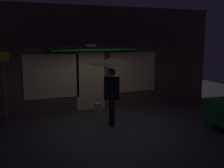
{
  "coord_description": "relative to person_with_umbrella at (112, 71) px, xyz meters",
  "views": [
    {
      "loc": [
        -3.13,
        -7.67,
        2.75
      ],
      "look_at": [
        -0.01,
        0.02,
        1.33
      ],
      "focal_mm": 44.15,
      "sensor_mm": 36.0,
      "label": 1
    }
  ],
  "objects": [
    {
      "name": "building_facade",
      "position": [
        0.01,
        2.32,
        0.19
      ],
      "size": [
        10.63,
        1.0,
        3.89
      ],
      "color": "brown",
      "rests_on": "ground"
    },
    {
      "name": "person_with_umbrella",
      "position": [
        0.0,
        0.0,
        0.0
      ],
      "size": [
        1.28,
        1.28,
        2.13
      ],
      "rotation": [
        0.0,
        0.0,
        -0.5
      ],
      "color": "black",
      "rests_on": "ground"
    },
    {
      "name": "sidewalk_bollard",
      "position": [
        -0.08,
        1.11,
        -1.5
      ],
      "size": [
        0.24,
        0.24,
        0.49
      ],
      "primitive_type": "cylinder",
      "color": "#B2A899",
      "rests_on": "ground"
    },
    {
      "name": "ground_plane",
      "position": [
        0.01,
        -0.02,
        -1.74
      ],
      "size": [
        18.0,
        18.0,
        0.0
      ],
      "primitive_type": "plane",
      "color": "#38353A"
    },
    {
      "name": "street_sign_post",
      "position": [
        -3.06,
        1.38,
        -0.38
      ],
      "size": [
        0.4,
        0.07,
        2.4
      ],
      "color": "#595B60",
      "rests_on": "ground"
    }
  ]
}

